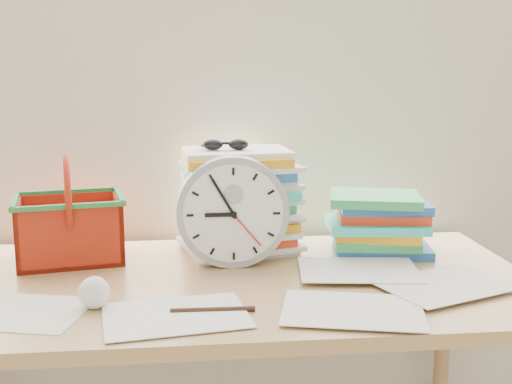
{
  "coord_description": "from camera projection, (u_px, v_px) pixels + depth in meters",
  "views": [
    {
      "loc": [
        -0.08,
        0.21,
        1.22
      ],
      "look_at": [
        0.07,
        1.6,
        0.95
      ],
      "focal_mm": 45.0,
      "sensor_mm": 36.0,
      "label": 1
    }
  ],
  "objects": [
    {
      "name": "book_stack",
      "position": [
        380.0,
        223.0,
        1.64
      ],
      "size": [
        0.3,
        0.25,
        0.16
      ],
      "primitive_type": null,
      "rotation": [
        0.0,
        0.0,
        -0.19
      ],
      "color": "white",
      "rests_on": "desk"
    },
    {
      "name": "basket",
      "position": [
        69.0,
        210.0,
        1.57
      ],
      "size": [
        0.29,
        0.25,
        0.26
      ],
      "primitive_type": null,
      "rotation": [
        0.0,
        0.0,
        0.19
      ],
      "color": "red",
      "rests_on": "desk"
    },
    {
      "name": "crumpled_ball",
      "position": [
        94.0,
        292.0,
        1.27
      ],
      "size": [
        0.06,
        0.06,
        0.06
      ],
      "primitive_type": "sphere",
      "color": "white",
      "rests_on": "desk"
    },
    {
      "name": "sunglasses",
      "position": [
        226.0,
        144.0,
        1.62
      ],
      "size": [
        0.13,
        0.11,
        0.03
      ],
      "primitive_type": null,
      "rotation": [
        0.0,
        0.0,
        -0.02
      ],
      "color": "black",
      "rests_on": "paper_stack"
    },
    {
      "name": "pen",
      "position": [
        213.0,
        310.0,
        1.25
      ],
      "size": [
        0.17,
        0.02,
        0.01
      ],
      "primitive_type": "cylinder",
      "rotation": [
        0.0,
        1.57,
        -0.03
      ],
      "color": "black",
      "rests_on": "desk"
    },
    {
      "name": "clock",
      "position": [
        233.0,
        211.0,
        1.53
      ],
      "size": [
        0.27,
        0.05,
        0.27
      ],
      "primitive_type": "cylinder",
      "rotation": [
        1.57,
        0.0,
        0.0
      ],
      "color": "#9E9FA8",
      "rests_on": "desk"
    },
    {
      "name": "curtain",
      "position": [
        216.0,
        38.0,
        1.72
      ],
      "size": [
        2.4,
        0.01,
        2.5
      ],
      "primitive_type": "cube",
      "color": "white",
      "rests_on": "room_shell"
    },
    {
      "name": "paper_stack",
      "position": [
        239.0,
        200.0,
        1.66
      ],
      "size": [
        0.35,
        0.31,
        0.27
      ],
      "primitive_type": null,
      "rotation": [
        0.0,
        0.0,
        0.19
      ],
      "color": "white",
      "rests_on": "desk"
    },
    {
      "name": "desk",
      "position": [
        227.0,
        310.0,
        1.47
      ],
      "size": [
        1.4,
        0.7,
        0.75
      ],
      "color": "tan",
      "rests_on": "ground"
    },
    {
      "name": "scattered_papers",
      "position": [
        226.0,
        276.0,
        1.45
      ],
      "size": [
        1.26,
        0.42,
        0.02
      ],
      "primitive_type": null,
      "color": "white",
      "rests_on": "desk"
    }
  ]
}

